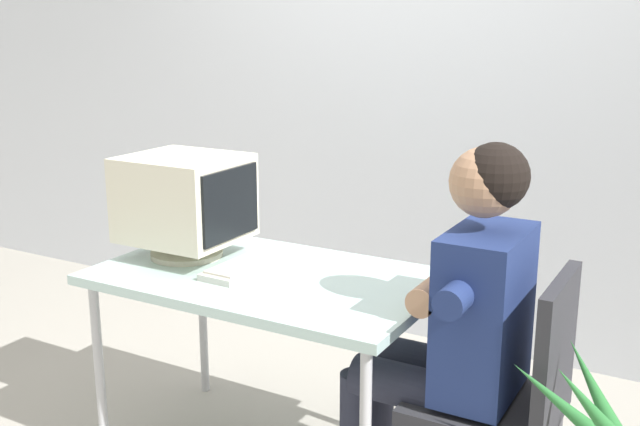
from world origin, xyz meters
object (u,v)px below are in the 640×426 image
object	(u,v)px
desk	(267,288)
crt_monitor	(185,199)
keyboard	(248,265)
office_chair	(508,392)
person_seated	(454,318)

from	to	relation	value
desk	crt_monitor	world-z (taller)	crt_monitor
keyboard	office_chair	distance (m)	1.01
crt_monitor	office_chair	bearing A→B (deg)	-0.91
crt_monitor	person_seated	distance (m)	1.11
desk	crt_monitor	distance (m)	0.47
crt_monitor	person_seated	bearing A→B (deg)	-1.07
office_chair	keyboard	bearing A→B (deg)	179.48
office_chair	crt_monitor	bearing A→B (deg)	179.09
office_chair	desk	bearing A→B (deg)	-179.92
desk	crt_monitor	bearing A→B (deg)	176.75
keyboard	person_seated	xyz separation A→B (m)	(0.79, -0.01, -0.05)
person_seated	keyboard	bearing A→B (deg)	179.36
person_seated	crt_monitor	bearing A→B (deg)	178.93
office_chair	person_seated	world-z (taller)	person_seated
desk	office_chair	xyz separation A→B (m)	(0.89, 0.00, -0.18)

